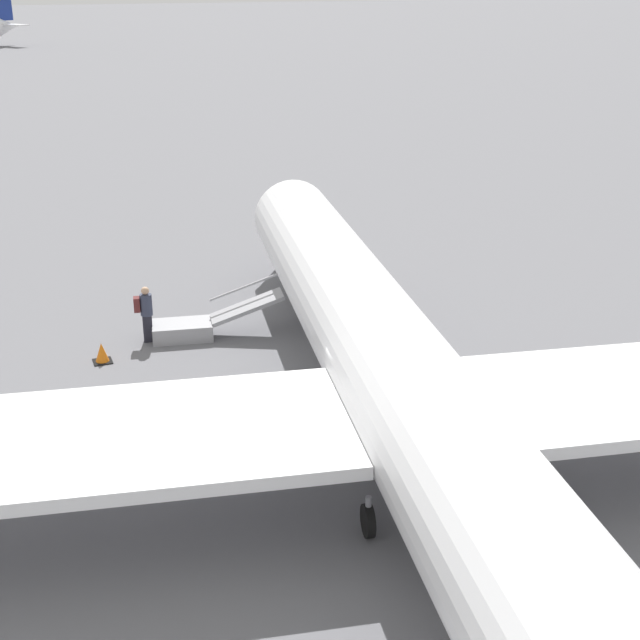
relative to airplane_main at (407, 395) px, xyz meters
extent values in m
plane|color=slate|center=(1.01, -0.18, -2.16)|extent=(600.00, 600.00, 0.00)
cylinder|color=white|center=(1.01, -0.18, -0.02)|extent=(27.49, 7.45, 2.75)
cone|color=white|center=(16.01, -2.80, -0.02)|extent=(3.45, 3.18, 2.70)
cube|color=white|center=(0.89, 7.09, -0.23)|extent=(6.33, 12.11, 0.28)
cylinder|color=black|center=(9.79, -1.71, -1.82)|extent=(0.70, 0.29, 0.68)
cylinder|color=gray|center=(9.79, -1.71, -1.37)|extent=(0.12, 0.12, 0.21)
cylinder|color=black|center=(-1.48, 1.52, -1.82)|extent=(0.70, 0.29, 0.68)
cylinder|color=gray|center=(-1.48, 1.52, -1.37)|extent=(0.12, 0.12, 0.21)
cylinder|color=black|center=(-1.91, -0.92, -1.82)|extent=(0.70, 0.29, 0.68)
cylinder|color=gray|center=(-1.91, -0.92, -1.37)|extent=(0.12, 0.12, 0.21)
cone|color=white|center=(130.99, 1.61, 0.49)|extent=(5.32, 5.57, 3.35)
cube|color=white|center=(130.75, 1.95, 0.83)|extent=(8.96, 7.28, 0.17)
cube|color=#99999E|center=(9.86, 2.67, -1.91)|extent=(1.39, 1.96, 0.50)
cube|color=#99999E|center=(9.51, 0.70, -1.29)|extent=(1.27, 2.36, 0.85)
cube|color=#99999E|center=(9.96, 0.62, -0.79)|extent=(0.44, 2.20, 0.80)
cube|color=#23232D|center=(9.99, 3.68, -1.73)|extent=(0.25, 0.31, 0.85)
cylinder|color=#33384C|center=(9.99, 3.68, -0.98)|extent=(0.36, 0.36, 0.65)
sphere|color=tan|center=(9.99, 3.68, -0.54)|extent=(0.24, 0.24, 0.24)
cube|color=#592323|center=(10.03, 3.94, -0.95)|extent=(0.31, 0.23, 0.44)
cube|color=black|center=(8.94, 5.20, -2.14)|extent=(0.53, 0.53, 0.03)
cone|color=orange|center=(8.94, 5.20, -1.87)|extent=(0.41, 0.41, 0.58)
camera|label=1|loc=(-15.02, 7.73, 8.29)|focal=50.00mm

